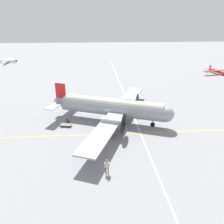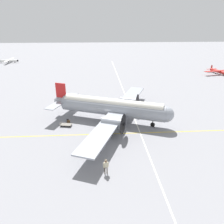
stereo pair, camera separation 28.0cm
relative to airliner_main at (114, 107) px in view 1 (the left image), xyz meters
name	(u,v)px [view 1 (the left image)]	position (x,y,z in m)	size (l,w,h in m)	color
ground_plane	(112,121)	(-0.37, 0.15, -2.50)	(300.00, 300.00, 0.00)	gray
apron_line_eastwest	(114,134)	(-0.37, -4.27, -2.50)	(120.00, 0.16, 0.01)	gold
apron_line_northsouth	(135,120)	(3.53, 0.15, -2.50)	(0.16, 120.00, 0.01)	silver
airliner_main	(114,107)	(0.00, 0.00, 0.00)	(19.96, 26.70, 5.72)	#9399A3
crew_foreground	(107,165)	(-1.91, -13.30, -1.41)	(0.59, 0.32, 1.74)	#473D2D
suitcase_near_door	(68,121)	(-7.63, 0.18, -2.19)	(0.36, 0.18, 0.65)	#232328
suitcase_upright_spare	(69,122)	(-7.50, 0.01, -2.27)	(0.50, 0.17, 0.49)	#47331E
baggage_cart	(66,125)	(-7.77, -1.23, -2.23)	(1.92, 1.28, 0.56)	#6B665B
light_aircraft_distant	(7,61)	(-38.05, 58.73, -1.67)	(7.63, 10.33, 1.99)	white
light_aircraft_taxiing	(219,71)	(35.64, 32.70, -1.63)	(11.38, 8.61, 2.16)	#B2231E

